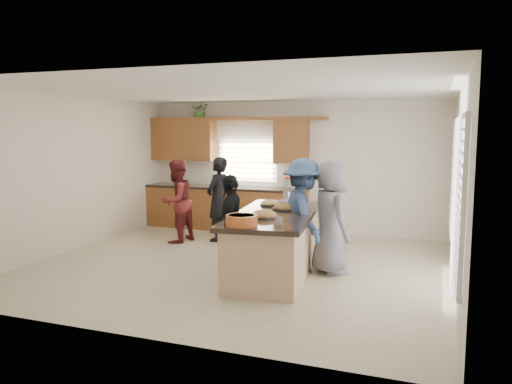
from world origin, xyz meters
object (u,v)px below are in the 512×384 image
at_px(salad_bowl, 242,220).
at_px(woman_left_mid, 176,201).
at_px(island, 274,245).
at_px(woman_left_back, 218,199).
at_px(woman_right_back, 303,215).
at_px(woman_left_front, 231,223).
at_px(woman_right_front, 330,217).

relative_size(salad_bowl, woman_left_mid, 0.26).
height_order(island, salad_bowl, salad_bowl).
bearing_deg(salad_bowl, woman_left_back, 119.67).
bearing_deg(woman_right_back, island, 100.68).
bearing_deg(woman_left_front, woman_left_back, -165.26).
relative_size(salad_bowl, woman_right_front, 0.24).
distance_m(salad_bowl, woman_right_front, 1.73).
bearing_deg(woman_left_back, salad_bowl, 36.31).
height_order(salad_bowl, woman_right_front, woman_right_front).
xyz_separation_m(woman_right_back, woman_right_front, (0.42, 0.03, -0.01)).
bearing_deg(woman_right_front, woman_left_mid, 36.34).
relative_size(woman_left_mid, woman_right_front, 0.93).
height_order(woman_left_mid, woman_left_front, woman_left_mid).
distance_m(island, woman_left_front, 0.76).
height_order(woman_left_back, woman_right_front, woman_right_front).
xyz_separation_m(salad_bowl, woman_left_mid, (-2.39, 2.55, -0.22)).
height_order(salad_bowl, woman_left_back, woman_left_back).
relative_size(salad_bowl, woman_left_back, 0.25).
distance_m(woman_left_front, woman_right_front, 1.53).
height_order(woman_right_back, woman_right_front, woman_right_back).
height_order(island, woman_right_back, woman_right_back).
bearing_deg(salad_bowl, woman_left_front, 119.47).
bearing_deg(woman_left_front, salad_bowl, 14.42).
xyz_separation_m(salad_bowl, woman_right_front, (0.86, 1.49, -0.16)).
bearing_deg(salad_bowl, woman_right_back, 73.26).
xyz_separation_m(woman_left_mid, woman_left_front, (1.78, -1.48, -0.05)).
distance_m(salad_bowl, woman_left_back, 3.40).
distance_m(island, woman_left_mid, 2.88).
xyz_separation_m(woman_left_mid, woman_right_back, (2.83, -1.09, 0.07)).
relative_size(island, woman_right_back, 1.60).
height_order(woman_left_back, woman_left_front, woman_left_back).
relative_size(woman_right_back, woman_right_front, 1.01).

